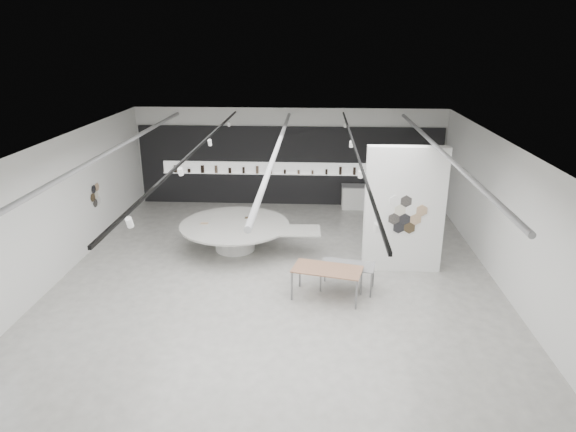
# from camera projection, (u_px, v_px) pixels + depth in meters

# --- Properties ---
(room) EXTENTS (12.02, 14.02, 3.82)m
(room) POSITION_uv_depth(u_px,v_px,m) (273.00, 210.00, 13.42)
(room) COLOR #ADABA3
(room) RESTS_ON ground
(back_wall_display) EXTENTS (11.80, 0.27, 3.10)m
(back_wall_display) POSITION_uv_depth(u_px,v_px,m) (288.00, 166.00, 20.13)
(back_wall_display) COLOR black
(back_wall_display) RESTS_ON ground
(partition_column) EXTENTS (2.20, 0.38, 3.60)m
(partition_column) POSITION_uv_depth(u_px,v_px,m) (404.00, 210.00, 14.27)
(partition_column) COLOR white
(partition_column) RESTS_ON ground
(display_island) EXTENTS (4.43, 3.50, 0.87)m
(display_island) POSITION_uv_depth(u_px,v_px,m) (237.00, 233.00, 16.02)
(display_island) COLOR white
(display_island) RESTS_ON ground
(sample_table_wood) EXTENTS (1.89, 1.25, 0.81)m
(sample_table_wood) POSITION_uv_depth(u_px,v_px,m) (327.00, 271.00, 13.00)
(sample_table_wood) COLOR #93664C
(sample_table_wood) RESTS_ON ground
(sample_table_stone) EXTENTS (1.50, 0.95, 0.71)m
(sample_table_stone) POSITION_uv_depth(u_px,v_px,m) (348.00, 267.00, 13.47)
(sample_table_stone) COLOR gray
(sample_table_stone) RESTS_ON ground
(kitchen_counter) EXTENTS (1.62, 0.65, 1.27)m
(kitchen_counter) POSITION_uv_depth(u_px,v_px,m) (362.00, 197.00, 19.95)
(kitchen_counter) COLOR white
(kitchen_counter) RESTS_ON ground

